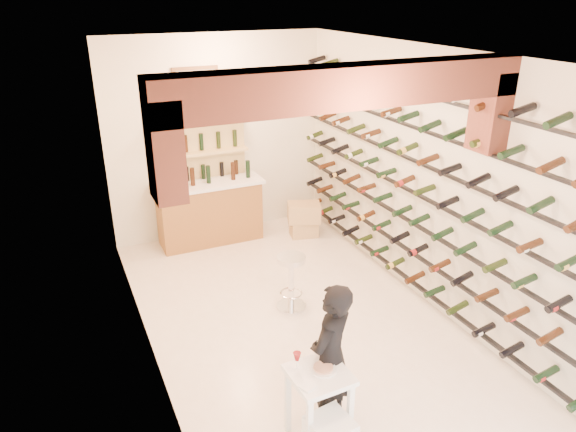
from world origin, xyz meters
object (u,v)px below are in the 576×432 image
object	(u,v)px
person	(331,358)
chrome_barstool	(291,278)
back_counter	(210,210)
crate_lower	(304,228)
wine_rack	(411,186)
tasting_table	(319,385)

from	to	relation	value
person	chrome_barstool	distance (m)	2.01
back_counter	crate_lower	distance (m)	1.57
wine_rack	crate_lower	distance (m)	2.64
tasting_table	person	size ratio (longest dim) A/B	0.60
back_counter	tasting_table	distance (m)	4.39
chrome_barstool	back_counter	bearing A→B (deg)	98.63
wine_rack	tasting_table	size ratio (longest dim) A/B	6.44
back_counter	tasting_table	world-z (taller)	back_counter
tasting_table	chrome_barstool	bearing A→B (deg)	69.44
wine_rack	person	bearing A→B (deg)	-141.04
tasting_table	wine_rack	bearing A→B (deg)	36.56
tasting_table	chrome_barstool	distance (m)	2.17
back_counter	chrome_barstool	bearing A→B (deg)	-81.37
person	crate_lower	distance (m)	4.16
back_counter	person	bearing A→B (deg)	-92.00
wine_rack	person	size ratio (longest dim) A/B	3.86
wine_rack	back_counter	size ratio (longest dim) A/B	3.35
back_counter	chrome_barstool	xyz separation A→B (m)	(0.35, -2.33, -0.11)
chrome_barstool	wine_rack	bearing A→B (deg)	-12.20
person	back_counter	bearing A→B (deg)	-125.73
back_counter	person	world-z (taller)	person
back_counter	person	size ratio (longest dim) A/B	1.15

